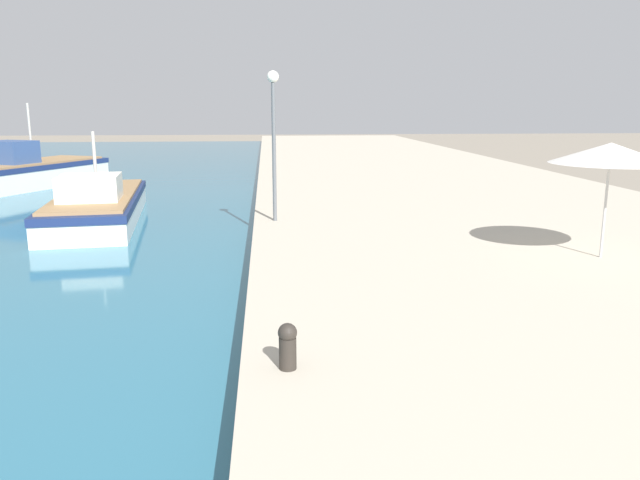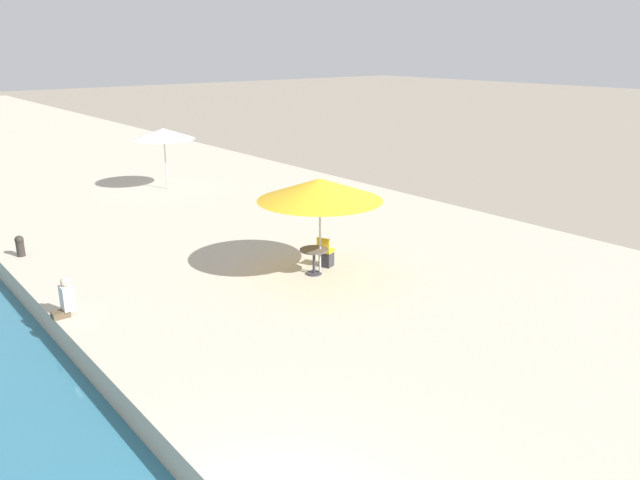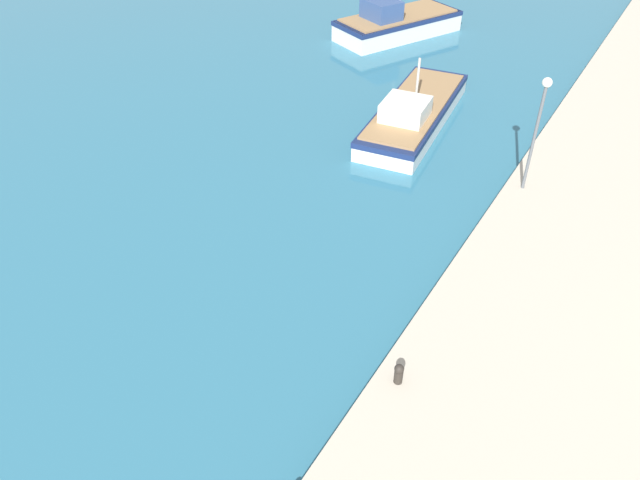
% 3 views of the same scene
% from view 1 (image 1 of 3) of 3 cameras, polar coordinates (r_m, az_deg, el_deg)
% --- Properties ---
extents(quay_promenade, '(16.00, 90.00, 0.68)m').
position_cam_1_polar(quay_promenade, '(31.77, 8.96, 5.05)').
color(quay_promenade, '#BCB29E').
rests_on(quay_promenade, ground_plane).
extents(fishing_boat_near, '(3.97, 9.59, 3.26)m').
position_cam_1_polar(fishing_boat_near, '(24.17, -19.68, 3.11)').
color(fishing_boat_near, white).
rests_on(fishing_boat_near, water_basin).
extents(fishing_boat_mid, '(6.29, 8.70, 4.30)m').
position_cam_1_polar(fishing_boat_mid, '(36.03, -24.87, 5.79)').
color(fishing_boat_mid, silver).
rests_on(fishing_boat_mid, water_basin).
extents(cafe_umbrella_white, '(2.72, 2.72, 2.70)m').
position_cam_1_polar(cafe_umbrella_white, '(15.93, 25.02, 7.20)').
color(cafe_umbrella_white, '#B7B7B7').
rests_on(cafe_umbrella_white, quay_promenade).
extents(mooring_bollard, '(0.26, 0.26, 0.65)m').
position_cam_1_polar(mooring_bollard, '(8.61, -2.98, -9.54)').
color(mooring_bollard, '#2D2823').
rests_on(mooring_bollard, quay_promenade).
extents(lamppost, '(0.36, 0.36, 4.56)m').
position_cam_1_polar(lamppost, '(19.30, -4.27, 10.85)').
color(lamppost, '#565B60').
rests_on(lamppost, quay_promenade).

